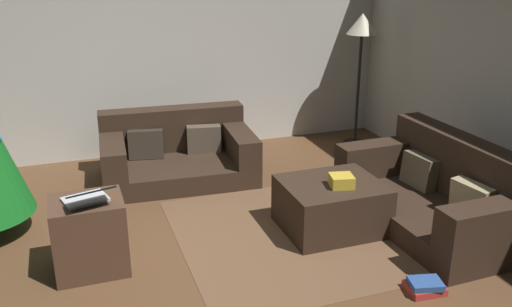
{
  "coord_description": "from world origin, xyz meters",
  "views": [
    {
      "loc": [
        -0.71,
        -3.2,
        2.24
      ],
      "look_at": [
        0.66,
        0.67,
        0.75
      ],
      "focal_mm": 38.75,
      "sensor_mm": 36.0,
      "label": 1
    }
  ],
  "objects_px": {
    "gift_box": "(341,181)",
    "tv_remote": "(335,178)",
    "ottoman": "(331,206)",
    "laptop": "(87,197)",
    "couch_left": "(177,153)",
    "side_table": "(89,235)",
    "corner_lamp": "(362,34)",
    "couch_right": "(440,193)",
    "book_stack": "(425,286)"
  },
  "relations": [
    {
      "from": "couch_left",
      "to": "couch_right",
      "type": "xyz_separation_m",
      "value": [
        1.93,
        -1.86,
        0.03
      ]
    },
    {
      "from": "couch_right",
      "to": "ottoman",
      "type": "distance_m",
      "value": 0.97
    },
    {
      "from": "laptop",
      "to": "corner_lamp",
      "type": "bearing_deg",
      "value": 31.17
    },
    {
      "from": "gift_box",
      "to": "corner_lamp",
      "type": "height_order",
      "value": "corner_lamp"
    },
    {
      "from": "corner_lamp",
      "to": "gift_box",
      "type": "bearing_deg",
      "value": -122.27
    },
    {
      "from": "laptop",
      "to": "couch_right",
      "type": "bearing_deg",
      "value": -3.29
    },
    {
      "from": "gift_box",
      "to": "side_table",
      "type": "xyz_separation_m",
      "value": [
        -2.02,
        0.1,
        -0.19
      ]
    },
    {
      "from": "side_table",
      "to": "corner_lamp",
      "type": "height_order",
      "value": "corner_lamp"
    },
    {
      "from": "couch_right",
      "to": "book_stack",
      "type": "height_order",
      "value": "couch_right"
    },
    {
      "from": "ottoman",
      "to": "book_stack",
      "type": "bearing_deg",
      "value": -79.98
    },
    {
      "from": "tv_remote",
      "to": "book_stack",
      "type": "relative_size",
      "value": 0.6
    },
    {
      "from": "couch_left",
      "to": "gift_box",
      "type": "xyz_separation_m",
      "value": [
        1.03,
        -1.73,
        0.22
      ]
    },
    {
      "from": "tv_remote",
      "to": "laptop",
      "type": "xyz_separation_m",
      "value": [
        -2.02,
        -0.11,
        0.18
      ]
    },
    {
      "from": "gift_box",
      "to": "corner_lamp",
      "type": "distance_m",
      "value": 2.55
    },
    {
      "from": "corner_lamp",
      "to": "couch_right",
      "type": "bearing_deg",
      "value": -99.95
    },
    {
      "from": "couch_right",
      "to": "gift_box",
      "type": "height_order",
      "value": "couch_right"
    },
    {
      "from": "gift_box",
      "to": "tv_remote",
      "type": "height_order",
      "value": "gift_box"
    },
    {
      "from": "side_table",
      "to": "ottoman",
      "type": "bearing_deg",
      "value": -0.18
    },
    {
      "from": "book_stack",
      "to": "corner_lamp",
      "type": "relative_size",
      "value": 0.17
    },
    {
      "from": "couch_right",
      "to": "laptop",
      "type": "xyz_separation_m",
      "value": [
        -2.91,
        0.17,
        0.34
      ]
    },
    {
      "from": "gift_box",
      "to": "couch_left",
      "type": "bearing_deg",
      "value": 120.75
    },
    {
      "from": "laptop",
      "to": "tv_remote",
      "type": "bearing_deg",
      "value": 3.23
    },
    {
      "from": "couch_left",
      "to": "side_table",
      "type": "xyz_separation_m",
      "value": [
        -0.99,
        -1.63,
        0.03
      ]
    },
    {
      "from": "laptop",
      "to": "corner_lamp",
      "type": "height_order",
      "value": "corner_lamp"
    },
    {
      "from": "corner_lamp",
      "to": "laptop",
      "type": "bearing_deg",
      "value": -148.83
    },
    {
      "from": "couch_left",
      "to": "tv_remote",
      "type": "relative_size",
      "value": 10.04
    },
    {
      "from": "ottoman",
      "to": "laptop",
      "type": "relative_size",
      "value": 1.9
    },
    {
      "from": "couch_left",
      "to": "laptop",
      "type": "height_order",
      "value": "laptop"
    },
    {
      "from": "couch_right",
      "to": "ottoman",
      "type": "xyz_separation_m",
      "value": [
        -0.94,
        0.22,
        -0.07
      ]
    },
    {
      "from": "gift_box",
      "to": "book_stack",
      "type": "bearing_deg",
      "value": -81.16
    },
    {
      "from": "laptop",
      "to": "book_stack",
      "type": "distance_m",
      "value": 2.46
    },
    {
      "from": "ottoman",
      "to": "gift_box",
      "type": "height_order",
      "value": "gift_box"
    },
    {
      "from": "side_table",
      "to": "couch_right",
      "type": "bearing_deg",
      "value": -4.37
    },
    {
      "from": "book_stack",
      "to": "ottoman",
      "type": "bearing_deg",
      "value": 100.02
    },
    {
      "from": "ottoman",
      "to": "laptop",
      "type": "xyz_separation_m",
      "value": [
        -1.97,
        -0.05,
        0.41
      ]
    },
    {
      "from": "couch_left",
      "to": "book_stack",
      "type": "bearing_deg",
      "value": 117.3
    },
    {
      "from": "ottoman",
      "to": "gift_box",
      "type": "relative_size",
      "value": 4.41
    },
    {
      "from": "side_table",
      "to": "book_stack",
      "type": "distance_m",
      "value": 2.44
    },
    {
      "from": "couch_left",
      "to": "side_table",
      "type": "relative_size",
      "value": 2.84
    },
    {
      "from": "couch_left",
      "to": "corner_lamp",
      "type": "xyz_separation_m",
      "value": [
        2.31,
        0.3,
        1.09
      ]
    },
    {
      "from": "couch_left",
      "to": "gift_box",
      "type": "height_order",
      "value": "couch_left"
    },
    {
      "from": "tv_remote",
      "to": "side_table",
      "type": "bearing_deg",
      "value": -149.63
    },
    {
      "from": "ottoman",
      "to": "laptop",
      "type": "distance_m",
      "value": 2.01
    },
    {
      "from": "ottoman",
      "to": "corner_lamp",
      "type": "relative_size",
      "value": 0.52
    },
    {
      "from": "couch_left",
      "to": "book_stack",
      "type": "xyz_separation_m",
      "value": [
        1.18,
        -2.72,
        -0.21
      ]
    },
    {
      "from": "side_table",
      "to": "laptop",
      "type": "relative_size",
      "value": 1.31
    },
    {
      "from": "ottoman",
      "to": "book_stack",
      "type": "relative_size",
      "value": 3.09
    },
    {
      "from": "ottoman",
      "to": "side_table",
      "type": "height_order",
      "value": "side_table"
    },
    {
      "from": "couch_right",
      "to": "ottoman",
      "type": "bearing_deg",
      "value": 75.71
    },
    {
      "from": "side_table",
      "to": "corner_lamp",
      "type": "xyz_separation_m",
      "value": [
        3.3,
        1.93,
        1.07
      ]
    }
  ]
}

